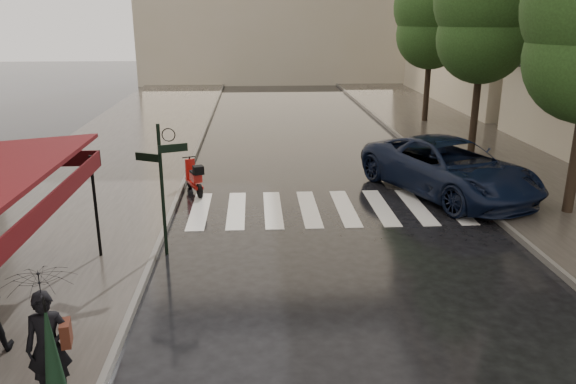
{
  "coord_description": "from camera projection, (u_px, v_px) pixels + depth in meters",
  "views": [
    {
      "loc": [
        0.92,
        -9.27,
        5.4
      ],
      "look_at": [
        1.67,
        3.24,
        1.4
      ],
      "focal_mm": 35.0,
      "sensor_mm": 36.0,
      "label": 1
    }
  ],
  "objects": [
    {
      "name": "parasol_back",
      "position": [
        53.0,
        366.0,
        7.0
      ],
      "size": [
        0.37,
        0.37,
        2.0
      ],
      "color": "black",
      "rests_on": "sidewalk_near"
    },
    {
      "name": "curb_far",
      "position": [
        420.0,
        154.0,
        22.22
      ],
      "size": [
        0.12,
        60.0,
        0.16
      ],
      "primitive_type": "cube",
      "color": "#595651",
      "rests_on": "ground"
    },
    {
      "name": "crosswalk",
      "position": [
        327.0,
        208.0,
        16.28
      ],
      "size": [
        7.85,
        3.2,
        0.01
      ],
      "color": "silver",
      "rests_on": "ground"
    },
    {
      "name": "sidewalk_near",
      "position": [
        114.0,
        159.0,
        21.54
      ],
      "size": [
        6.0,
        60.0,
        0.12
      ],
      "primitive_type": "cube",
      "color": "#38332D",
      "rests_on": "ground"
    },
    {
      "name": "scooter",
      "position": [
        195.0,
        178.0,
        17.52
      ],
      "size": [
        0.78,
        1.52,
        1.05
      ],
      "rotation": [
        0.0,
        0.0,
        0.37
      ],
      "color": "black",
      "rests_on": "ground"
    },
    {
      "name": "parked_car",
      "position": [
        449.0,
        167.0,
        17.33
      ],
      "size": [
        5.01,
        6.78,
        1.71
      ],
      "primitive_type": "imported",
      "rotation": [
        0.0,
        0.0,
        0.4
      ],
      "color": "black",
      "rests_on": "ground"
    },
    {
      "name": "sidewalk_far",
      "position": [
        489.0,
        154.0,
        22.39
      ],
      "size": [
        5.5,
        60.0,
        0.12
      ],
      "primitive_type": "cube",
      "color": "#38332D",
      "rests_on": "ground"
    },
    {
      "name": "tree_far",
      "position": [
        433.0,
        12.0,
        27.37
      ],
      "size": [
        3.8,
        3.8,
        8.16
      ],
      "color": "black",
      "rests_on": "sidewalk_far"
    },
    {
      "name": "signpost",
      "position": [
        162.0,
        179.0,
        12.63
      ],
      "size": [
        1.17,
        0.29,
        3.1
      ],
      "color": "black",
      "rests_on": "ground"
    },
    {
      "name": "curb_near",
      "position": [
        194.0,
        158.0,
        21.71
      ],
      "size": [
        0.12,
        60.0,
        0.16
      ],
      "primitive_type": "cube",
      "color": "#595651",
      "rests_on": "ground"
    },
    {
      "name": "ground",
      "position": [
        209.0,
        318.0,
        10.4
      ],
      "size": [
        120.0,
        120.0,
        0.0
      ],
      "primitive_type": "plane",
      "color": "black",
      "rests_on": "ground"
    },
    {
      "name": "tree_mid",
      "position": [
        485.0,
        8.0,
        20.66
      ],
      "size": [
        3.8,
        3.8,
        8.34
      ],
      "color": "black",
      "rests_on": "sidewalk_far"
    },
    {
      "name": "pedestrian_with_umbrella",
      "position": [
        41.0,
        295.0,
        7.61
      ],
      "size": [
        1.17,
        1.18,
        2.45
      ],
      "rotation": [
        0.0,
        0.0,
        0.21
      ],
      "color": "black",
      "rests_on": "sidewalk_near"
    }
  ]
}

